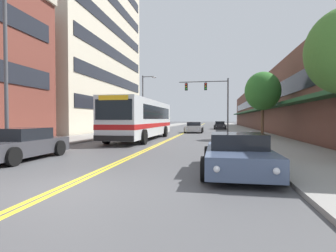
{
  "coord_description": "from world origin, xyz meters",
  "views": [
    {
      "loc": [
        3.65,
        -5.52,
        1.68
      ],
      "look_at": [
        -1.38,
        22.47,
        0.9
      ],
      "focal_mm": 28.0,
      "sensor_mm": 36.0,
      "label": 1
    }
  ],
  "objects_px": {
    "car_black_parked_left_far": "(161,126)",
    "car_silver_moving_lead": "(194,128)",
    "street_lamp_left_far": "(145,99)",
    "car_slate_blue_parked_right_foreground": "(238,154)",
    "street_lamp_left_near": "(11,54)",
    "traffic_signal_mast": "(211,94)",
    "street_tree_right_mid": "(263,91)",
    "car_charcoal_parked_right_mid": "(220,125)",
    "city_bus": "(142,118)",
    "car_dark_grey_parked_left_near": "(19,145)",
    "fire_hydrant": "(251,137)"
  },
  "relations": [
    {
      "from": "city_bus",
      "to": "street_lamp_left_near",
      "type": "height_order",
      "value": "street_lamp_left_near"
    },
    {
      "from": "car_charcoal_parked_right_mid",
      "to": "street_lamp_left_far",
      "type": "bearing_deg",
      "value": -127.93
    },
    {
      "from": "car_silver_moving_lead",
      "to": "street_lamp_left_near",
      "type": "bearing_deg",
      "value": -105.69
    },
    {
      "from": "car_dark_grey_parked_left_near",
      "to": "car_charcoal_parked_right_mid",
      "type": "relative_size",
      "value": 0.97
    },
    {
      "from": "car_charcoal_parked_right_mid",
      "to": "street_tree_right_mid",
      "type": "relative_size",
      "value": 0.89
    },
    {
      "from": "street_lamp_left_far",
      "to": "car_silver_moving_lead",
      "type": "bearing_deg",
      "value": 1.04
    },
    {
      "from": "car_black_parked_left_far",
      "to": "street_lamp_left_far",
      "type": "bearing_deg",
      "value": -95.25
    },
    {
      "from": "traffic_signal_mast",
      "to": "car_silver_moving_lead",
      "type": "bearing_deg",
      "value": -152.64
    },
    {
      "from": "city_bus",
      "to": "traffic_signal_mast",
      "type": "bearing_deg",
      "value": 66.33
    },
    {
      "from": "street_lamp_left_near",
      "to": "street_tree_right_mid",
      "type": "relative_size",
      "value": 1.41
    },
    {
      "from": "car_slate_blue_parked_right_foreground",
      "to": "car_silver_moving_lead",
      "type": "height_order",
      "value": "car_silver_moving_lead"
    },
    {
      "from": "car_slate_blue_parked_right_foreground",
      "to": "street_tree_right_mid",
      "type": "relative_size",
      "value": 0.83
    },
    {
      "from": "car_silver_moving_lead",
      "to": "traffic_signal_mast",
      "type": "distance_m",
      "value": 4.72
    },
    {
      "from": "street_lamp_left_near",
      "to": "fire_hydrant",
      "type": "xyz_separation_m",
      "value": [
        10.98,
        7.66,
        -3.99
      ]
    },
    {
      "from": "street_lamp_left_near",
      "to": "street_lamp_left_far",
      "type": "relative_size",
      "value": 1.06
    },
    {
      "from": "traffic_signal_mast",
      "to": "street_lamp_left_far",
      "type": "distance_m",
      "value": 8.3
    },
    {
      "from": "car_dark_grey_parked_left_near",
      "to": "car_black_parked_left_far",
      "type": "xyz_separation_m",
      "value": [
        -0.11,
        29.18,
        -0.04
      ]
    },
    {
      "from": "car_charcoal_parked_right_mid",
      "to": "traffic_signal_mast",
      "type": "height_order",
      "value": "traffic_signal_mast"
    },
    {
      "from": "city_bus",
      "to": "car_black_parked_left_far",
      "type": "height_order",
      "value": "city_bus"
    },
    {
      "from": "car_charcoal_parked_right_mid",
      "to": "traffic_signal_mast",
      "type": "bearing_deg",
      "value": -96.67
    },
    {
      "from": "fire_hydrant",
      "to": "car_slate_blue_parked_right_foreground",
      "type": "bearing_deg",
      "value": -99.78
    },
    {
      "from": "city_bus",
      "to": "car_slate_blue_parked_right_foreground",
      "type": "xyz_separation_m",
      "value": [
        6.58,
        -12.36,
        -1.18
      ]
    },
    {
      "from": "street_lamp_left_far",
      "to": "fire_hydrant",
      "type": "bearing_deg",
      "value": -52.29
    },
    {
      "from": "city_bus",
      "to": "car_black_parked_left_far",
      "type": "relative_size",
      "value": 2.82
    },
    {
      "from": "street_tree_right_mid",
      "to": "street_lamp_left_near",
      "type": "bearing_deg",
      "value": -135.57
    },
    {
      "from": "traffic_signal_mast",
      "to": "street_lamp_left_far",
      "type": "bearing_deg",
      "value": -172.02
    },
    {
      "from": "car_dark_grey_parked_left_near",
      "to": "car_silver_moving_lead",
      "type": "relative_size",
      "value": 1.11
    },
    {
      "from": "car_dark_grey_parked_left_near",
      "to": "fire_hydrant",
      "type": "bearing_deg",
      "value": 38.34
    },
    {
      "from": "car_charcoal_parked_right_mid",
      "to": "street_lamp_left_near",
      "type": "bearing_deg",
      "value": -105.54
    },
    {
      "from": "car_dark_grey_parked_left_near",
      "to": "fire_hydrant",
      "type": "height_order",
      "value": "car_dark_grey_parked_left_near"
    },
    {
      "from": "car_silver_moving_lead",
      "to": "fire_hydrant",
      "type": "height_order",
      "value": "car_silver_moving_lead"
    },
    {
      "from": "car_charcoal_parked_right_mid",
      "to": "street_lamp_left_near",
      "type": "distance_m",
      "value": 35.57
    },
    {
      "from": "car_dark_grey_parked_left_near",
      "to": "fire_hydrant",
      "type": "xyz_separation_m",
      "value": [
        10.26,
        8.12,
        -0.11
      ]
    },
    {
      "from": "car_charcoal_parked_right_mid",
      "to": "street_lamp_left_near",
      "type": "xyz_separation_m",
      "value": [
        -9.47,
        -34.06,
        3.89
      ]
    },
    {
      "from": "traffic_signal_mast",
      "to": "street_tree_right_mid",
      "type": "distance_m",
      "value": 11.66
    },
    {
      "from": "car_dark_grey_parked_left_near",
      "to": "traffic_signal_mast",
      "type": "height_order",
      "value": "traffic_signal_mast"
    },
    {
      "from": "car_black_parked_left_far",
      "to": "traffic_signal_mast",
      "type": "distance_m",
      "value": 10.36
    },
    {
      "from": "car_black_parked_left_far",
      "to": "car_charcoal_parked_right_mid",
      "type": "bearing_deg",
      "value": 31.05
    },
    {
      "from": "street_lamp_left_near",
      "to": "street_lamp_left_far",
      "type": "distance_m",
      "value": 21.88
    },
    {
      "from": "car_charcoal_parked_right_mid",
      "to": "street_lamp_left_far",
      "type": "relative_size",
      "value": 0.67
    },
    {
      "from": "car_dark_grey_parked_left_near",
      "to": "traffic_signal_mast",
      "type": "relative_size",
      "value": 0.69
    },
    {
      "from": "car_dark_grey_parked_left_near",
      "to": "street_tree_right_mid",
      "type": "relative_size",
      "value": 0.87
    },
    {
      "from": "car_black_parked_left_far",
      "to": "car_silver_moving_lead",
      "type": "relative_size",
      "value": 1.04
    },
    {
      "from": "car_black_parked_left_far",
      "to": "car_slate_blue_parked_right_foreground",
      "type": "xyz_separation_m",
      "value": [
        8.77,
        -30.33,
        0.01
      ]
    },
    {
      "from": "car_silver_moving_lead",
      "to": "street_lamp_left_far",
      "type": "relative_size",
      "value": 0.59
    },
    {
      "from": "street_lamp_left_far",
      "to": "car_dark_grey_parked_left_near",
      "type": "bearing_deg",
      "value": -88.11
    },
    {
      "from": "city_bus",
      "to": "street_tree_right_mid",
      "type": "height_order",
      "value": "street_tree_right_mid"
    },
    {
      "from": "car_black_parked_left_far",
      "to": "street_lamp_left_near",
      "type": "height_order",
      "value": "street_lamp_left_near"
    },
    {
      "from": "street_lamp_left_far",
      "to": "car_slate_blue_parked_right_foreground",
      "type": "bearing_deg",
      "value": -68.18
    },
    {
      "from": "city_bus",
      "to": "traffic_signal_mast",
      "type": "height_order",
      "value": "traffic_signal_mast"
    }
  ]
}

